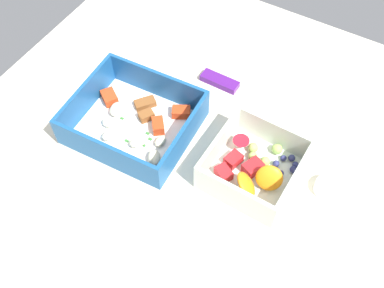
{
  "coord_description": "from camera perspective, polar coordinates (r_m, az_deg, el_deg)",
  "views": [
    {
      "loc": [
        18.98,
        -35.17,
        62.96
      ],
      "look_at": [
        -1.48,
        -0.01,
        4.0
      ],
      "focal_mm": 42.27,
      "sensor_mm": 36.0,
      "label": 1
    }
  ],
  "objects": [
    {
      "name": "fruit_bowl",
      "position": [
        0.7,
        7.78,
        -2.91
      ],
      "size": [
        13.59,
        14.1,
        5.64
      ],
      "rotation": [
        0.0,
        0.0,
        -0.03
      ],
      "color": "silver",
      "rests_on": "table_surface"
    },
    {
      "name": "table_surface",
      "position": [
        0.74,
        0.99,
        -1.8
      ],
      "size": [
        80.0,
        80.0,
        2.0
      ],
      "primitive_type": "cube",
      "color": "beige",
      "rests_on": "ground"
    },
    {
      "name": "candy_bar",
      "position": [
        0.82,
        3.51,
        7.91
      ],
      "size": [
        7.02,
        2.47,
        1.2
      ],
      "primitive_type": "cube",
      "rotation": [
        0.0,
        0.0,
        -0.01
      ],
      "color": "#51197A",
      "rests_on": "table_surface"
    },
    {
      "name": "paper_cup_liner",
      "position": [
        0.72,
        16.78,
        -5.33
      ],
      "size": [
        4.07,
        4.07,
        1.58
      ],
      "primitive_type": "cylinder",
      "color": "white",
      "rests_on": "table_surface"
    },
    {
      "name": "pasta_container",
      "position": [
        0.75,
        -7.2,
        2.76
      ],
      "size": [
        19.97,
        17.73,
        6.27
      ],
      "rotation": [
        0.0,
        0.0,
        0.05
      ],
      "color": "white",
      "rests_on": "table_surface"
    }
  ]
}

